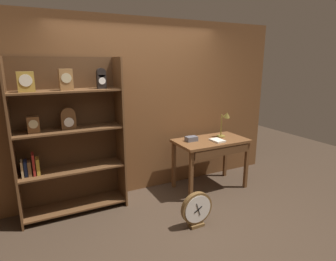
# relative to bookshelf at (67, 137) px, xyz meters

# --- Properties ---
(ground_plane) EXTENTS (10.00, 10.00, 0.00)m
(ground_plane) POSITION_rel_bookshelf_xyz_m (1.09, -1.11, -1.03)
(ground_plane) COLOR #3D2D21
(back_wood_panel) EXTENTS (4.80, 0.05, 2.60)m
(back_wood_panel) POSITION_rel_bookshelf_xyz_m (1.09, 0.22, 0.27)
(back_wood_panel) COLOR brown
(back_wood_panel) RESTS_ON ground
(bookshelf) EXTENTS (1.33, 0.40, 2.04)m
(bookshelf) POSITION_rel_bookshelf_xyz_m (0.00, 0.00, 0.00)
(bookshelf) COLOR brown
(bookshelf) RESTS_ON ground
(workbench) EXTENTS (1.13, 0.63, 0.80)m
(workbench) POSITION_rel_bookshelf_xyz_m (2.07, -0.28, -0.34)
(workbench) COLOR brown
(workbench) RESTS_ON ground
(desk_lamp) EXTENTS (0.19, 0.19, 0.42)m
(desk_lamp) POSITION_rel_bookshelf_xyz_m (2.36, -0.22, 0.03)
(desk_lamp) COLOR olive
(desk_lamp) RESTS_ON workbench
(toolbox_small) EXTENTS (0.17, 0.12, 0.07)m
(toolbox_small) POSITION_rel_bookshelf_xyz_m (1.76, -0.18, -0.20)
(toolbox_small) COLOR #595960
(toolbox_small) RESTS_ON workbench
(open_repair_manual) EXTENTS (0.17, 0.23, 0.02)m
(open_repair_manual) POSITION_rel_bookshelf_xyz_m (2.11, -0.37, -0.22)
(open_repair_manual) COLOR silver
(open_repair_manual) RESTS_ON workbench
(round_clock_large) EXTENTS (0.41, 0.11, 0.45)m
(round_clock_large) POSITION_rel_bookshelf_xyz_m (1.29, -1.09, -0.80)
(round_clock_large) COLOR brown
(round_clock_large) RESTS_ON ground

